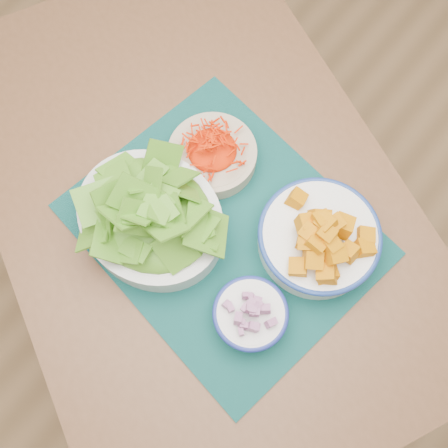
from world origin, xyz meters
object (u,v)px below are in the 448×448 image
(placemat, at_px, (224,229))
(lettuce_bowl, at_px, (149,214))
(carrot_bowl, at_px, (212,153))
(squash_bowl, at_px, (320,235))
(onion_bowl, at_px, (250,314))
(table, at_px, (197,208))

(placemat, xyz_separation_m, lettuce_bowl, (-0.11, -0.08, 0.07))
(carrot_bowl, bearing_deg, placemat, -41.88)
(squash_bowl, bearing_deg, placemat, -149.85)
(carrot_bowl, distance_m, onion_bowl, 0.33)
(table, relative_size, placemat, 2.55)
(placemat, relative_size, carrot_bowl, 2.81)
(placemat, bearing_deg, table, 173.18)
(table, distance_m, onion_bowl, 0.31)
(squash_bowl, bearing_deg, carrot_bowl, 177.61)
(placemat, distance_m, lettuce_bowl, 0.15)
(placemat, distance_m, carrot_bowl, 0.16)
(carrot_bowl, bearing_deg, lettuce_bowl, -89.55)
(squash_bowl, distance_m, lettuce_bowl, 0.32)
(carrot_bowl, relative_size, lettuce_bowl, 0.65)
(placemat, xyz_separation_m, squash_bowl, (0.15, 0.09, 0.05))
(squash_bowl, relative_size, lettuce_bowl, 0.98)
(table, relative_size, onion_bowl, 10.25)
(table, height_order, carrot_bowl, carrot_bowl)
(table, relative_size, squash_bowl, 4.70)
(lettuce_bowl, distance_m, onion_bowl, 0.26)
(carrot_bowl, relative_size, onion_bowl, 1.43)
(placemat, bearing_deg, carrot_bowl, 146.22)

